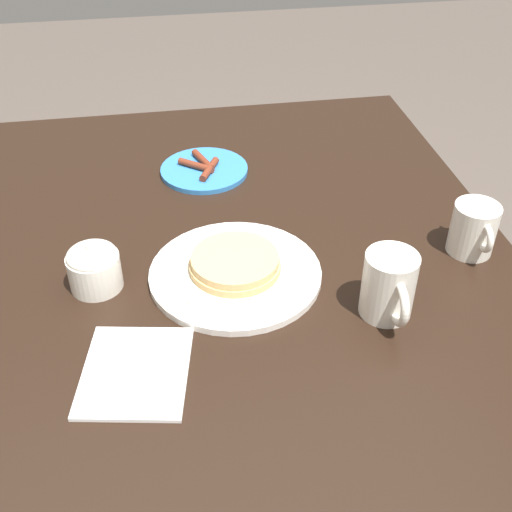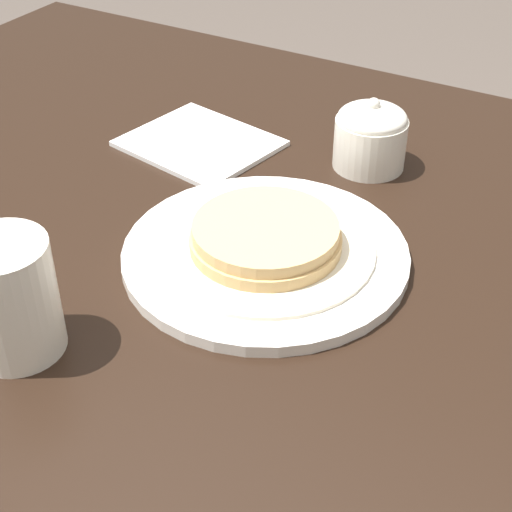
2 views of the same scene
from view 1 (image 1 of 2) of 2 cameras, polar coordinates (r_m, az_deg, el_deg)
The scene contains 7 objects.
dining_table at distance 1.10m, azimuth -1.54°, elevation -7.49°, with size 1.34×0.97×0.78m.
pancake_plate at distance 1.03m, azimuth -1.98°, elevation -1.25°, with size 0.28×0.28×0.04m.
side_plate_bacon at distance 1.31m, azimuth -4.64°, elevation 7.69°, with size 0.18×0.18×0.02m.
coffee_mug at distance 0.96m, azimuth 11.77°, elevation -2.60°, with size 0.11×0.08×0.10m.
creamer_pitcher at distance 1.13m, azimuth 18.77°, elevation 2.42°, with size 0.12×0.08×0.10m.
sugar_bowl at distance 1.03m, azimuth -14.22°, elevation -0.91°, with size 0.08×0.08×0.08m.
napkin at distance 0.90m, azimuth -10.65°, elevation -10.05°, with size 0.19×0.17×0.01m.
Camera 1 is at (0.77, -0.10, 1.43)m, focal length 45.00 mm.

